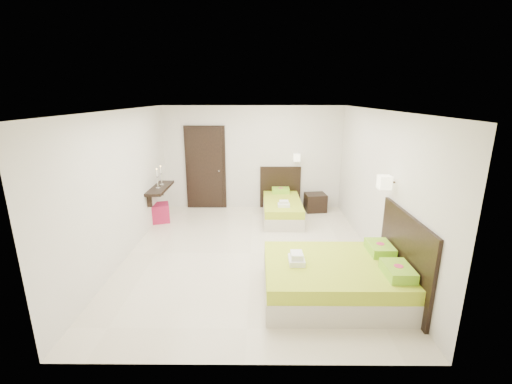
{
  "coord_description": "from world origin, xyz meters",
  "views": [
    {
      "loc": [
        0.14,
        -5.83,
        2.84
      ],
      "look_at": [
        0.1,
        0.3,
        1.1
      ],
      "focal_mm": 24.0,
      "sensor_mm": 36.0,
      "label": 1
    }
  ],
  "objects_px": {
    "ottoman": "(160,213)",
    "nightstand": "(315,202)",
    "bed_double": "(340,277)",
    "bed_single": "(282,207)"
  },
  "relations": [
    {
      "from": "ottoman",
      "to": "nightstand",
      "type": "bearing_deg",
      "value": 11.85
    },
    {
      "from": "nightstand",
      "to": "ottoman",
      "type": "distance_m",
      "value": 3.81
    },
    {
      "from": "bed_double",
      "to": "ottoman",
      "type": "height_order",
      "value": "bed_double"
    },
    {
      "from": "bed_double",
      "to": "ottoman",
      "type": "relative_size",
      "value": 4.78
    },
    {
      "from": "bed_double",
      "to": "nightstand",
      "type": "relative_size",
      "value": 3.99
    },
    {
      "from": "bed_double",
      "to": "nightstand",
      "type": "height_order",
      "value": "bed_double"
    },
    {
      "from": "bed_double",
      "to": "nightstand",
      "type": "xyz_separation_m",
      "value": [
        0.26,
        3.83,
        -0.07
      ]
    },
    {
      "from": "nightstand",
      "to": "ottoman",
      "type": "height_order",
      "value": "nightstand"
    },
    {
      "from": "bed_single",
      "to": "bed_double",
      "type": "height_order",
      "value": "bed_double"
    },
    {
      "from": "nightstand",
      "to": "ottoman",
      "type": "relative_size",
      "value": 1.2
    }
  ]
}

